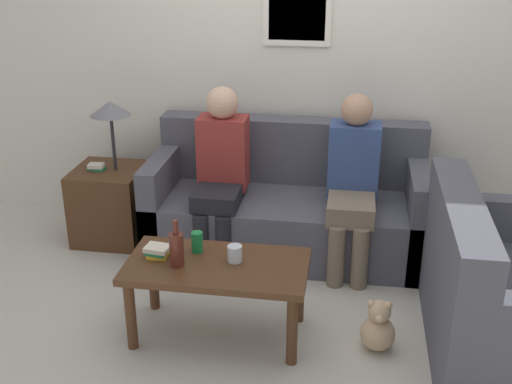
{
  "coord_description": "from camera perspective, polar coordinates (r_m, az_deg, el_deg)",
  "views": [
    {
      "loc": [
        0.43,
        -3.71,
        2.2
      ],
      "look_at": [
        -0.13,
        -0.1,
        0.67
      ],
      "focal_mm": 45.0,
      "sensor_mm": 36.0,
      "label": 1
    }
  ],
  "objects": [
    {
      "name": "coffee_table",
      "position": [
        3.62,
        -3.48,
        -7.32
      ],
      "size": [
        1.01,
        0.53,
        0.46
      ],
      "color": "#4C2D19",
      "rests_on": "ground_plane"
    },
    {
      "name": "ground_plane",
      "position": [
        4.33,
        1.98,
        -7.83
      ],
      "size": [
        16.0,
        16.0,
        0.0
      ],
      "primitive_type": "plane",
      "color": "beige"
    },
    {
      "name": "side_table_with_lamp",
      "position": [
        4.88,
        -12.79,
        -0.58
      ],
      "size": [
        0.5,
        0.5,
        1.06
      ],
      "color": "#4C2D19",
      "rests_on": "ground_plane"
    },
    {
      "name": "drinking_glass",
      "position": [
        3.58,
        -1.9,
        -5.49
      ],
      "size": [
        0.08,
        0.08,
        0.09
      ],
      "color": "silver",
      "rests_on": "coffee_table"
    },
    {
      "name": "wall_back",
      "position": [
        4.75,
        3.63,
        11.78
      ],
      "size": [
        9.0,
        0.08,
        2.6
      ],
      "color": "silver",
      "rests_on": "ground_plane"
    },
    {
      "name": "teddy_bear",
      "position": [
        3.69,
        10.79,
        -11.8
      ],
      "size": [
        0.2,
        0.2,
        0.31
      ],
      "color": "tan",
      "rests_on": "ground_plane"
    },
    {
      "name": "book_stack",
      "position": [
        3.68,
        -8.74,
        -5.2
      ],
      "size": [
        0.15,
        0.13,
        0.06
      ],
      "color": "gold",
      "rests_on": "coffee_table"
    },
    {
      "name": "couch_main",
      "position": [
        4.63,
        2.8,
        -1.37
      ],
      "size": [
        1.94,
        0.83,
        0.9
      ],
      "color": "#4C4C56",
      "rests_on": "ground_plane"
    },
    {
      "name": "wine_bottle",
      "position": [
        3.54,
        -7.08,
        -4.99
      ],
      "size": [
        0.08,
        0.08,
        0.27
      ],
      "color": "#562319",
      "rests_on": "coffee_table"
    },
    {
      "name": "soda_can",
      "position": [
        3.69,
        -5.26,
        -4.45
      ],
      "size": [
        0.07,
        0.07,
        0.12
      ],
      "color": "#197A38",
      "rests_on": "coffee_table"
    },
    {
      "name": "person_right",
      "position": [
        4.33,
        8.59,
        1.28
      ],
      "size": [
        0.34,
        0.61,
        1.18
      ],
      "color": "#756651",
      "rests_on": "ground_plane"
    },
    {
      "name": "person_left",
      "position": [
        4.43,
        -3.17,
        2.2
      ],
      "size": [
        0.34,
        0.57,
        1.19
      ],
      "color": "black",
      "rests_on": "ground_plane"
    },
    {
      "name": "couch_side",
      "position": [
        3.76,
        20.96,
        -9.08
      ],
      "size": [
        0.83,
        1.29,
        0.9
      ],
      "rotation": [
        0.0,
        0.0,
        1.57
      ],
      "color": "#4C4C56",
      "rests_on": "ground_plane"
    }
  ]
}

